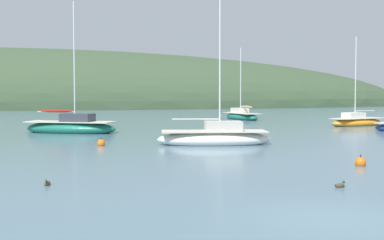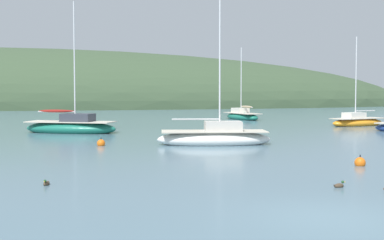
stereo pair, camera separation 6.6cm
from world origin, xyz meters
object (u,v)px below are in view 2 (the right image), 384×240
(sailboat_navy_dinghy, at_px, (357,122))
(sailboat_teal_outer, at_px, (71,127))
(mooring_buoy_channel, at_px, (101,143))
(mooring_buoy_outer, at_px, (360,163))
(duck_lone_right, at_px, (46,183))
(duck_lead, at_px, (339,186))
(sailboat_black_sloop, at_px, (215,138))
(sailboat_orange_cutter, at_px, (242,116))

(sailboat_navy_dinghy, distance_m, sailboat_teal_outer, 23.19)
(mooring_buoy_channel, distance_m, mooring_buoy_outer, 13.89)
(mooring_buoy_channel, bearing_deg, duck_lone_right, -97.93)
(duck_lead, xyz_separation_m, duck_lone_right, (-8.97, 1.85, 0.00))
(sailboat_black_sloop, xyz_separation_m, sailboat_teal_outer, (-8.19, 9.47, 0.03))
(mooring_buoy_channel, distance_m, duck_lead, 15.70)
(sailboat_navy_dinghy, bearing_deg, mooring_buoy_channel, -148.18)
(duck_lone_right, bearing_deg, sailboat_teal_outer, 91.00)
(duck_lead, bearing_deg, sailboat_teal_outer, 112.08)
(mooring_buoy_outer, xyz_separation_m, duck_lone_right, (-11.81, -2.55, -0.07))
(sailboat_teal_outer, xyz_separation_m, mooring_buoy_outer, (12.17, -18.62, -0.28))
(sailboat_teal_outer, distance_m, mooring_buoy_outer, 22.25)
(mooring_buoy_channel, relative_size, duck_lead, 1.28)
(mooring_buoy_outer, bearing_deg, sailboat_orange_cutter, 83.69)
(sailboat_orange_cutter, bearing_deg, duck_lone_right, -113.47)
(sailboat_orange_cutter, relative_size, sailboat_black_sloop, 0.87)
(duck_lone_right, bearing_deg, sailboat_orange_cutter, 66.53)
(mooring_buoy_outer, relative_size, duck_lead, 1.28)
(duck_lead, bearing_deg, duck_lone_right, 168.38)
(sailboat_orange_cutter, distance_m, sailboat_teal_outer, 21.44)
(mooring_buoy_outer, relative_size, duck_lone_right, 1.27)
(sailboat_black_sloop, relative_size, sailboat_teal_outer, 0.91)
(sailboat_teal_outer, relative_size, mooring_buoy_channel, 17.09)
(sailboat_orange_cutter, height_order, sailboat_teal_outer, sailboat_teal_outer)
(mooring_buoy_outer, bearing_deg, duck_lead, -122.80)
(sailboat_orange_cutter, bearing_deg, mooring_buoy_channel, -120.32)
(sailboat_navy_dinghy, distance_m, mooring_buoy_outer, 24.85)
(sailboat_orange_cutter, relative_size, mooring_buoy_channel, 13.54)
(mooring_buoy_channel, distance_m, duck_lone_right, 12.17)
(sailboat_navy_dinghy, height_order, mooring_buoy_channel, sailboat_navy_dinghy)
(sailboat_black_sloop, relative_size, mooring_buoy_outer, 15.50)
(sailboat_navy_dinghy, xyz_separation_m, mooring_buoy_channel, (-20.83, -12.93, -0.21))
(sailboat_black_sloop, distance_m, duck_lead, 13.60)
(sailboat_teal_outer, relative_size, mooring_buoy_outer, 17.09)
(sailboat_teal_outer, bearing_deg, mooring_buoy_channel, -77.35)
(mooring_buoy_outer, bearing_deg, duck_lone_right, -167.80)
(sailboat_black_sloop, xyz_separation_m, mooring_buoy_channel, (-6.14, 0.36, -0.26))
(duck_lead, relative_size, duck_lone_right, 0.99)
(sailboat_black_sloop, height_order, duck_lead, sailboat_black_sloop)
(sailboat_navy_dinghy, relative_size, mooring_buoy_outer, 13.84)
(duck_lead, height_order, duck_lone_right, same)
(sailboat_orange_cutter, height_order, mooring_buoy_channel, sailboat_orange_cutter)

